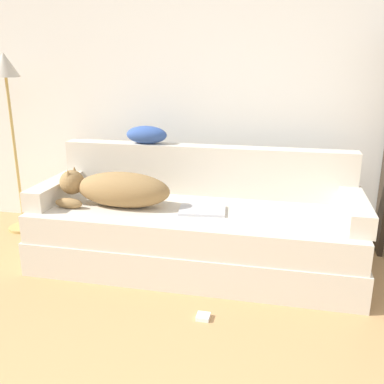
# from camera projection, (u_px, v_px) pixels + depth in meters

# --- Properties ---
(wall_back) EXTENTS (7.32, 0.06, 2.70)m
(wall_back) POSITION_uv_depth(u_px,v_px,m) (230.00, 73.00, 3.44)
(wall_back) COLOR silver
(wall_back) RESTS_ON ground_plane
(couch) EXTENTS (2.30, 0.87, 0.44)m
(couch) POSITION_uv_depth(u_px,v_px,m) (195.00, 237.00, 3.11)
(couch) COLOR beige
(couch) RESTS_ON ground_plane
(couch_backrest) EXTENTS (2.26, 0.15, 0.38)m
(couch_backrest) POSITION_uv_depth(u_px,v_px,m) (205.00, 170.00, 3.32)
(couch_backrest) COLOR beige
(couch_backrest) RESTS_ON couch
(couch_arm_left) EXTENTS (0.15, 0.68, 0.14)m
(couch_arm_left) POSITION_uv_depth(u_px,v_px,m) (56.00, 190.00, 3.23)
(couch_arm_left) COLOR beige
(couch_arm_left) RESTS_ON couch
(couch_arm_right) EXTENTS (0.15, 0.68, 0.14)m
(couch_arm_right) POSITION_uv_depth(u_px,v_px,m) (355.00, 210.00, 2.79)
(couch_arm_right) COLOR beige
(couch_arm_right) RESTS_ON couch
(dog) EXTENTS (0.83, 0.29, 0.26)m
(dog) POSITION_uv_depth(u_px,v_px,m) (116.00, 189.00, 3.05)
(dog) COLOR olive
(dog) RESTS_ON couch
(laptop) EXTENTS (0.34, 0.27, 0.02)m
(laptop) POSITION_uv_depth(u_px,v_px,m) (202.00, 210.00, 2.97)
(laptop) COLOR #B7B7BC
(laptop) RESTS_ON couch
(throw_pillow) EXTENTS (0.33, 0.15, 0.14)m
(throw_pillow) POSITION_uv_depth(u_px,v_px,m) (147.00, 135.00, 3.34)
(throw_pillow) COLOR #335199
(throw_pillow) RESTS_ON couch_backrest
(floor_lamp) EXTENTS (0.27, 0.27, 1.51)m
(floor_lamp) POSITION_uv_depth(u_px,v_px,m) (8.00, 94.00, 3.50)
(floor_lamp) COLOR tan
(floor_lamp) RESTS_ON ground_plane
(power_adapter) EXTENTS (0.08, 0.08, 0.02)m
(power_adapter) POSITION_uv_depth(u_px,v_px,m) (203.00, 317.00, 2.50)
(power_adapter) COLOR white
(power_adapter) RESTS_ON ground_plane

